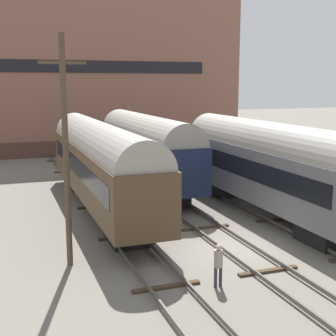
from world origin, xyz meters
TOP-DOWN VIEW (x-y plane):
  - ground_plane at (0.00, 0.00)m, footprint 200.00×200.00m
  - track_left at (-4.28, 0.00)m, footprint 2.60×60.00m
  - track_middle at (0.00, 0.00)m, footprint 2.60×60.00m
  - track_right at (4.28, 0.00)m, footprint 2.60×60.00m
  - train_car_brown at (-4.28, 8.45)m, footprint 2.85×18.73m
  - train_car_grey at (4.28, 4.26)m, footprint 2.97×15.96m
  - train_car_navy at (0.00, 13.19)m, footprint 3.00×15.49m
  - person_worker at (-2.46, -3.54)m, footprint 0.32×0.32m
  - utility_pole at (-7.26, 0.44)m, footprint 1.80×0.24m
  - warehouse_building at (0.85, 35.11)m, footprint 30.62×10.96m

SIDE VIEW (x-z plane):
  - ground_plane at x=0.00m, z-range 0.00..0.00m
  - track_left at x=-4.28m, z-range 0.01..0.27m
  - track_middle at x=0.00m, z-range 0.01..0.27m
  - track_right at x=4.28m, z-range 0.01..0.27m
  - person_worker at x=-2.46m, z-range 0.16..1.79m
  - train_car_navy at x=0.00m, z-range 0.35..5.54m
  - train_car_brown at x=-4.28m, z-range 0.38..5.55m
  - train_car_grey at x=4.28m, z-range 0.36..5.65m
  - utility_pole at x=-7.26m, z-range 0.16..9.41m
  - warehouse_building at x=0.85m, z-range 0.00..16.35m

